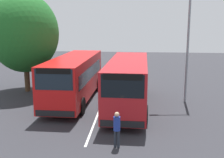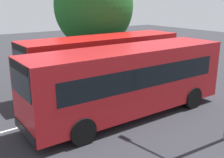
# 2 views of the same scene
# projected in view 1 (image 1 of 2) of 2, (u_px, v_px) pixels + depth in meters

# --- Properties ---
(ground_plane) EXTENTS (70.96, 70.96, 0.00)m
(ground_plane) POSITION_uv_depth(u_px,v_px,m) (102.00, 103.00, 20.21)
(ground_plane) COLOR #2B2B30
(bus_far_left) EXTENTS (9.99, 2.66, 3.24)m
(bus_far_left) POSITION_uv_depth(u_px,v_px,m) (75.00, 77.00, 20.52)
(bus_far_left) COLOR red
(bus_far_left) RESTS_ON ground
(bus_center_left) EXTENTS (10.01, 2.72, 3.24)m
(bus_center_left) POSITION_uv_depth(u_px,v_px,m) (128.00, 81.00, 18.88)
(bus_center_left) COLOR #AD191E
(bus_center_left) RESTS_ON ground
(pedestrian) EXTENTS (0.39, 0.39, 1.72)m
(pedestrian) POSITION_uv_depth(u_px,v_px,m) (117.00, 127.00, 12.81)
(pedestrian) COLOR #232833
(pedestrian) RESTS_ON ground
(street_lamp) EXTENTS (0.51, 2.53, 7.77)m
(street_lamp) POSITION_uv_depth(u_px,v_px,m) (185.00, 40.00, 19.49)
(street_lamp) COLOR gray
(street_lamp) RESTS_ON ground
(depot_tree) EXTENTS (6.11, 5.50, 8.07)m
(depot_tree) POSITION_uv_depth(u_px,v_px,m) (24.00, 33.00, 22.70)
(depot_tree) COLOR #4C3823
(depot_tree) RESTS_ON ground
(lane_stripe_outer_left) EXTENTS (14.67, 0.56, 0.01)m
(lane_stripe_outer_left) POSITION_uv_depth(u_px,v_px,m) (102.00, 103.00, 20.21)
(lane_stripe_outer_left) COLOR silver
(lane_stripe_outer_left) RESTS_ON ground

